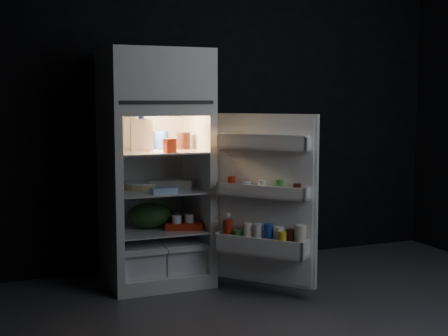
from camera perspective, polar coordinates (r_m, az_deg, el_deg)
name	(u,v)px	position (r m, az deg, el deg)	size (l,w,h in m)	color
floor	(331,323)	(4.13, 9.75, -13.75)	(4.00, 3.40, 0.00)	#47474C
wall_back	(229,106)	(5.40, 0.46, 5.65)	(4.00, 0.00, 2.70)	black
refrigerator	(154,159)	(4.81, -6.41, 0.82)	(0.76, 0.71, 1.78)	silver
fridge_door	(265,202)	(4.45, 3.78, -3.16)	(0.61, 0.67, 1.22)	silver
milk_jug	(141,135)	(4.73, -7.56, 3.04)	(0.16, 0.16, 0.24)	white
mayo_jar	(161,140)	(4.86, -5.77, 2.55)	(0.11, 0.11, 0.14)	#1E40A4
jam_jar	(184,141)	(4.84, -3.72, 2.49)	(0.10, 0.10, 0.13)	black
amber_bottle	(118,136)	(4.75, -9.67, 2.89)	(0.07, 0.07, 0.22)	#AA801B
small_carton	(170,146)	(4.56, -4.98, 2.06)	(0.08, 0.06, 0.10)	red
egg_carton	(171,185)	(4.80, -4.88, -1.52)	(0.32, 0.12, 0.07)	gray
pie	(144,185)	(4.87, -7.33, -1.60)	(0.31, 0.31, 0.04)	tan
flat_package	(164,190)	(4.60, -5.54, -2.05)	(0.19, 0.10, 0.04)	#91B9E0
wrapped_pkg	(173,183)	(4.97, -4.73, -1.35)	(0.11, 0.09, 0.05)	#F5E2C8
produce_bag	(150,215)	(4.84, -6.78, -4.31)	(0.33, 0.28, 0.20)	#193815
yogurt_tray	(184,226)	(4.78, -3.66, -5.30)	(0.28, 0.15, 0.05)	#AC240E
small_can_red	(169,216)	(5.07, -5.01, -4.42)	(0.07, 0.07, 0.09)	#AC240E
small_can_silver	(178,218)	(5.01, -4.27, -4.54)	(0.06, 0.06, 0.09)	white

